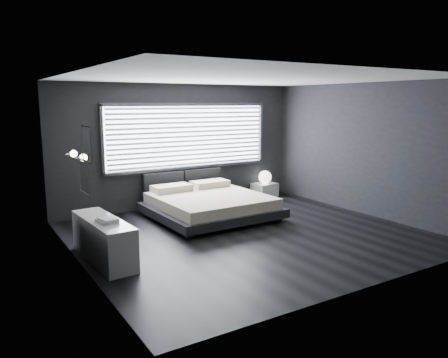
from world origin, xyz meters
TOP-DOWN VIEW (x-y plane):
  - room at (0.00, 0.00)m, footprint 6.04×6.00m
  - window at (0.20, 2.70)m, footprint 4.14×0.09m
  - headboard at (-0.01, 2.64)m, footprint 1.96×0.16m
  - sconce_near at (-2.88, 0.05)m, footprint 0.18×0.11m
  - sconce_far at (-2.88, 0.65)m, footprint 0.18×0.11m
  - wall_art_upper at (-2.98, -0.55)m, footprint 0.01×0.48m
  - wall_art_lower at (-2.98, -0.30)m, footprint 0.01×0.48m
  - bed at (-0.01, 1.40)m, footprint 2.43×2.32m
  - nightstand at (2.24, 2.50)m, footprint 0.62×0.53m
  - orb_lamp at (2.23, 2.47)m, footprint 0.33×0.33m
  - dresser at (-2.65, 0.05)m, footprint 0.56×1.65m
  - book_stack at (-2.64, -0.16)m, footprint 0.28×0.36m

SIDE VIEW (x-z plane):
  - nightstand at x=2.24m, z-range 0.00..0.34m
  - bed at x=-0.01m, z-range -0.02..0.59m
  - dresser at x=-2.65m, z-range 0.00..0.65m
  - orb_lamp at x=2.23m, z-range 0.34..0.67m
  - headboard at x=-0.01m, z-range 0.31..0.83m
  - book_stack at x=-2.64m, z-range 0.65..0.71m
  - wall_art_lower at x=-2.98m, z-range 1.14..1.62m
  - room at x=0.00m, z-range 0.00..2.80m
  - sconce_near at x=-2.88m, z-range 1.55..1.66m
  - sconce_far at x=-2.88m, z-range 1.55..1.66m
  - window at x=0.20m, z-range 0.85..2.37m
  - wall_art_upper at x=-2.98m, z-range 1.61..2.09m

